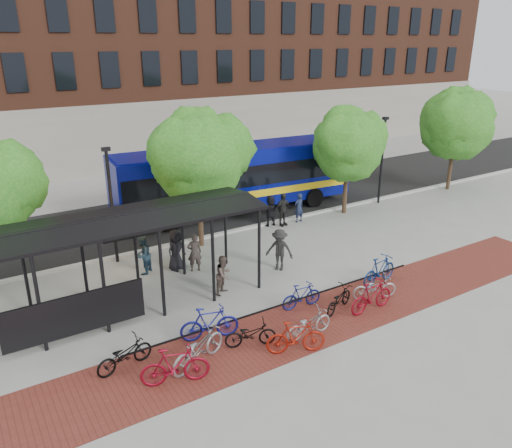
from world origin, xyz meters
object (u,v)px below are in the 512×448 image
bus (235,175)px  bike_11 (379,270)px  bike_1 (175,366)px  pedestrian_0 (176,250)px  bike_6 (309,324)px  pedestrian_1 (194,252)px  bike_10 (375,287)px  bike_9 (372,296)px  bike_8 (339,299)px  pedestrian_9 (279,250)px  pedestrian_7 (299,208)px  pedestrian_4 (283,210)px  bike_2 (198,348)px  bus_shelter (114,232)px  tree_c (349,142)px  lamp_post_left (111,203)px  tree_b (199,153)px  pedestrian_5 (270,211)px  bike_5 (296,337)px  pedestrian_8 (224,275)px  tree_d (457,120)px  lamp_post_right (382,158)px  pedestrian_2 (143,255)px  bike_3 (209,323)px  bike_7 (301,296)px  bike_4 (250,334)px  bike_0 (124,355)px

bus → bike_11: bus is taller
bike_1 → pedestrian_0: 7.65m
bike_1 → bike_6: size_ratio=1.08×
bike_6 → pedestrian_1: (-0.99, 6.57, 0.36)m
bike_10 → bike_9: bearing=148.0°
bike_8 → pedestrian_9: pedestrian_9 is taller
pedestrian_7 → pedestrian_9: 6.11m
pedestrian_4 → bike_2: bearing=-143.4°
bus_shelter → tree_c: size_ratio=1.79×
lamp_post_left → bus_shelter: bearing=-105.5°
tree_b → pedestrian_0: (-2.18, -1.90, -3.56)m
pedestrian_5 → pedestrian_4: bearing=152.6°
pedestrian_9 → bike_6: bearing=-63.5°
bike_5 → pedestrian_9: bearing=-5.8°
pedestrian_1 → pedestrian_8: 2.42m
tree_d → bike_10: tree_d is taller
tree_c → lamp_post_right: tree_c is taller
bus_shelter → lamp_post_right: 17.61m
pedestrian_4 → bus_shelter: bearing=-165.1°
bus_shelter → pedestrian_9: (6.76, -0.42, -2.08)m
lamp_post_right → bike_8: bearing=-141.1°
bike_10 → bike_11: size_ratio=0.88×
bike_2 → bike_8: size_ratio=1.29×
pedestrian_2 → pedestrian_4: size_ratio=0.95×
bus → bike_11: 11.15m
bike_1 → bike_11: 9.54m
bike_8 → pedestrian_0: bearing=8.6°
pedestrian_5 → pedestrian_8: pedestrian_5 is taller
pedestrian_0 → pedestrian_1: 0.82m
pedestrian_5 → lamp_post_left: bearing=6.6°
tree_b → tree_c: (8.99, -0.00, -0.41)m
bike_1 → bike_3: (1.87, 1.52, -0.01)m
lamp_post_left → bike_10: 11.40m
pedestrian_7 → bike_3: bearing=34.8°
bus → bike_2: (-8.20, -11.99, -1.56)m
lamp_post_left → pedestrian_9: (5.62, -4.50, -1.83)m
tree_d → bike_6: (-18.58, -9.01, -3.99)m
bike_11 → pedestrian_5: (0.03, 7.93, 0.23)m
bike_3 → bike_7: (3.78, 0.04, -0.10)m
bike_4 → bike_6: bike_6 is taller
pedestrian_5 → bus: bearing=-78.9°
tree_c → bike_7: tree_c is taller
tree_d → pedestrian_2: size_ratio=3.87×
lamp_post_left → bike_6: size_ratio=2.78×
tree_c → bike_3: bearing=-149.2°
tree_b → bike_4: bearing=-106.4°
tree_c → lamp_post_left: 13.16m
bike_3 → pedestrian_0: size_ratio=1.09×
tree_c → pedestrian_5: 5.80m
bike_0 → pedestrian_8: size_ratio=1.16×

